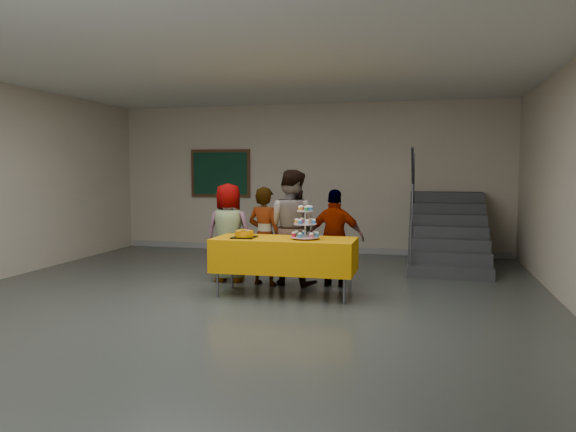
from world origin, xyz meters
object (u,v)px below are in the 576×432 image
Objects in this scene: cupcake_stand at (305,225)px; staircase at (447,237)px; noticeboard at (220,173)px; schoolchild_c at (291,227)px; schoolchild_a at (229,232)px; schoolchild_d at (335,238)px; bake_table at (284,254)px; bear_cake at (244,233)px; schoolchild_b at (264,236)px.

staircase is (1.91, 3.19, -0.46)m from cupcake_stand.
schoolchild_c is at bearing -54.78° from noticeboard.
noticeboard reaches higher than staircase.
schoolchild_d is at bearing -179.61° from schoolchild_a.
schoolchild_c is at bearing 96.70° from bake_table.
bear_cake is 0.15× the size of staircase.
bear_cake is 0.71m from schoolchild_b.
schoolchild_c is 3.34m from staircase.
schoolchild_c reaches higher than schoolchild_d.
staircase reaches higher than schoolchild_a.
schoolchild_c reaches higher than schoolchild_a.
schoolchild_b is at bearing 32.21° from schoolchild_c.
noticeboard is at bearing 114.41° from bear_cake.
schoolchild_b reaches higher than schoolchild_d.
schoolchild_b reaches higher than cupcake_stand.
schoolchild_a is 0.61× the size of staircase.
noticeboard reaches higher than schoolchild_d.
schoolchild_a reaches higher than schoolchild_d.
noticeboard is at bearing 169.65° from staircase.
bake_table is 1.31× the size of schoolchild_b.
schoolchild_d is (1.02, 0.13, -0.02)m from schoolchild_b.
schoolchild_d is 2.91m from staircase.
schoolchild_d is (0.57, 0.75, 0.14)m from bake_table.
schoolchild_c is 0.67m from schoolchild_d.
staircase is (2.65, 2.53, -0.23)m from schoolchild_b.
noticeboard is (-1.32, 3.22, 0.86)m from schoolchild_a.
noticeboard is (-2.94, 3.24, 0.90)m from schoolchild_d.
staircase is at bearing 55.06° from bake_table.
schoolchild_d is (0.65, 0.01, -0.14)m from schoolchild_c.
staircase reaches higher than cupcake_stand.
bear_cake is 0.28× the size of noticeboard.
cupcake_stand is 0.87m from schoolchild_c.
bake_table is 5.25× the size of bear_cake.
schoolchild_b is 3.98m from noticeboard.
bake_table is 1.45× the size of noticeboard.
cupcake_stand is 0.19× the size of staircase.
staircase reaches higher than schoolchild_d.
schoolchild_d is (1.62, -0.01, -0.04)m from schoolchild_a.
schoolchild_c reaches higher than cupcake_stand.
noticeboard is at bearing -66.93° from schoolchild_a.
schoolchild_a is 4.04m from staircase.
noticeboard reaches higher than bake_table.
cupcake_stand is at bearing -120.97° from staircase.
cupcake_stand is at bearing -56.46° from noticeboard.
bake_table is at bearing 172.79° from cupcake_stand.
bear_cake reaches higher than bake_table.
schoolchild_a is at bearing -0.48° from schoolchild_d.
bear_cake is 0.26× the size of schoolchild_d.
schoolchild_c is (-0.09, 0.74, 0.28)m from bake_table.
schoolchild_a is at bearing 121.80° from bear_cake.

